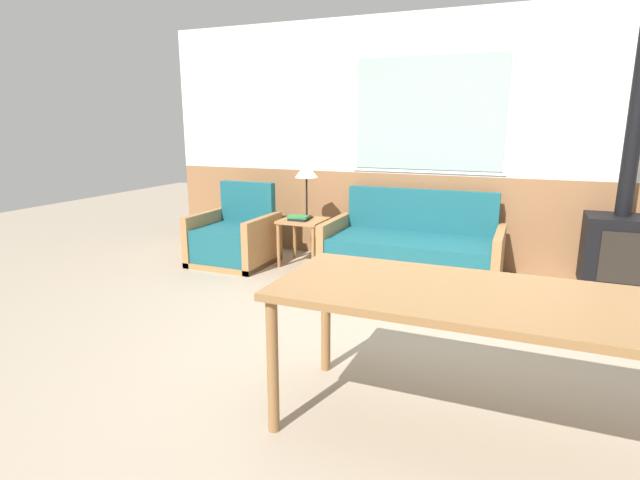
# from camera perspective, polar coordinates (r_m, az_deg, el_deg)

# --- Properties ---
(ground_plane) EXTENTS (16.00, 16.00, 0.00)m
(ground_plane) POSITION_cam_1_polar(r_m,az_deg,el_deg) (3.37, 9.24, -14.63)
(ground_plane) COLOR gray
(wall_back) EXTENTS (7.20, 0.09, 2.70)m
(wall_back) POSITION_cam_1_polar(r_m,az_deg,el_deg) (5.59, 16.04, 10.71)
(wall_back) COLOR #8E603D
(wall_back) RESTS_ON ground_plane
(couch) EXTENTS (1.77, 0.87, 0.87)m
(couch) POSITION_cam_1_polar(r_m,az_deg,el_deg) (5.25, 10.45, -1.41)
(couch) COLOR #9E7042
(couch) RESTS_ON ground_plane
(armchair) EXTENTS (0.84, 0.78, 0.90)m
(armchair) POSITION_cam_1_polar(r_m,az_deg,el_deg) (5.74, -9.74, -0.02)
(armchair) COLOR #9E7042
(armchair) RESTS_ON ground_plane
(side_table) EXTENTS (0.48, 0.48, 0.52)m
(side_table) POSITION_cam_1_polar(r_m,az_deg,el_deg) (5.58, -1.91, 1.42)
(side_table) COLOR #9E7042
(side_table) RESTS_ON ground_plane
(table_lamp) EXTENTS (0.26, 0.26, 0.62)m
(table_lamp) POSITION_cam_1_polar(r_m,az_deg,el_deg) (5.56, -1.56, 7.76)
(table_lamp) COLOR black
(table_lamp) RESTS_ON side_table
(book_stack) EXTENTS (0.23, 0.16, 0.05)m
(book_stack) POSITION_cam_1_polar(r_m,az_deg,el_deg) (5.49, -2.48, 2.51)
(book_stack) COLOR black
(book_stack) RESTS_ON side_table
(dining_table) EXTENTS (2.09, 0.84, 0.77)m
(dining_table) POSITION_cam_1_polar(r_m,az_deg,el_deg) (2.56, 18.58, -7.40)
(dining_table) COLOR olive
(dining_table) RESTS_ON ground_plane
(wood_stove) EXTENTS (0.60, 0.50, 2.37)m
(wood_stove) POSITION_cam_1_polar(r_m,az_deg,el_deg) (5.26, 31.12, 0.48)
(wood_stove) COLOR black
(wood_stove) RESTS_ON ground_plane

